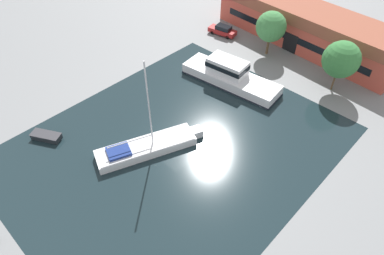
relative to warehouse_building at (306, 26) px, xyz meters
The scene contains 9 objects.
ground_plane 30.07m from the warehouse_building, 86.84° to the right, with size 440.00×440.00×0.00m, color gray.
water_canal 30.07m from the warehouse_building, 86.84° to the right, with size 28.88×35.67×0.01m, color #19282D.
warehouse_building is the anchor object (origin of this frame).
quay_tree_near_building 7.07m from the warehouse_building, 109.50° to the right, with size 4.43×4.43×6.68m.
quay_tree_by_water 12.36m from the warehouse_building, 41.16° to the right, with size 4.72×4.72×7.01m.
parked_car 13.10m from the warehouse_building, 148.83° to the right, with size 4.90×2.49×1.63m.
sailboat_moored 32.57m from the warehouse_building, 90.19° to the right, with size 6.82×12.04×11.32m.
motor_cruiser 16.59m from the warehouse_building, 95.73° to the right, with size 14.24×5.61×3.42m.
small_dinghy 40.61m from the warehouse_building, 104.06° to the right, with size 3.68×2.86×0.69m.
Camera 1 is at (19.71, -17.82, 27.91)m, focal length 32.00 mm.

